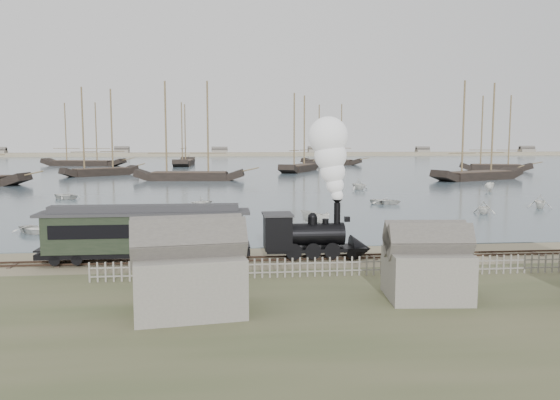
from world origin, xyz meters
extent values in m
plane|color=gray|center=(0.00, 0.00, 0.00)|extent=(600.00, 600.00, 0.00)
cube|color=#42525E|center=(0.00, 170.00, 0.03)|extent=(600.00, 336.00, 0.06)
cube|color=#36271D|center=(0.00, -2.50, 0.10)|extent=(120.00, 0.08, 0.12)
cube|color=#36271D|center=(0.00, -1.50, 0.10)|extent=(120.00, 0.08, 0.12)
cube|color=#42322A|center=(0.00, -2.00, 0.03)|extent=(120.00, 1.80, 0.06)
cube|color=tan|center=(0.00, 250.00, 0.00)|extent=(500.00, 20.00, 1.80)
cube|color=black|center=(-2.08, -2.00, 0.71)|extent=(6.82, 2.01, 0.25)
cylinder|color=black|center=(-2.49, -2.00, 1.72)|extent=(4.21, 1.50, 1.50)
cube|color=black|center=(-4.69, -2.00, 1.92)|extent=(1.81, 2.21, 2.31)
cube|color=#333336|center=(-4.69, -2.00, 3.12)|extent=(2.01, 2.41, 0.12)
cylinder|color=black|center=(-0.58, -2.00, 3.07)|extent=(0.44, 0.44, 1.61)
sphere|color=black|center=(-2.29, -2.00, 2.89)|extent=(0.64, 0.64, 0.64)
cone|color=black|center=(1.13, -2.00, 0.61)|extent=(1.40, 2.01, 2.01)
cube|color=black|center=(0.12, -2.00, 2.72)|extent=(0.35, 0.35, 0.35)
cube|color=black|center=(-13.48, -2.00, 0.70)|extent=(13.76, 2.26, 0.34)
cube|color=black|center=(-13.48, -2.00, 2.08)|extent=(12.78, 2.46, 2.46)
cube|color=black|center=(-13.48, -3.25, 2.32)|extent=(11.80, 0.06, 0.88)
cube|color=black|center=(-13.48, -0.75, 2.32)|extent=(11.80, 0.06, 0.88)
cube|color=#333336|center=(-13.48, -2.00, 3.35)|extent=(13.76, 2.65, 0.18)
cube|color=#333336|center=(-13.48, -2.00, 3.65)|extent=(12.29, 1.18, 0.44)
imported|color=white|center=(-17.10, -0.14, 0.39)|extent=(3.23, 4.14, 0.78)
imported|color=white|center=(-24.78, 10.42, 0.45)|extent=(4.59, 4.57, 0.78)
imported|color=white|center=(-10.92, 27.58, 0.76)|extent=(3.13, 3.33, 1.40)
imported|color=white|center=(0.38, 12.69, 0.72)|extent=(3.37, 3.29, 1.32)
imported|color=white|center=(12.14, 28.43, 0.47)|extent=(4.47, 4.80, 0.81)
imported|color=white|center=(29.26, 22.58, 0.88)|extent=(3.98, 3.79, 1.64)
imported|color=white|center=(33.93, 44.32, 0.73)|extent=(3.61, 3.07, 1.35)
imported|color=white|center=(-30.25, 39.38, 0.50)|extent=(5.01, 5.23, 0.88)
imported|color=white|center=(13.80, 48.75, 0.97)|extent=(4.43, 4.23, 1.82)
imported|color=white|center=(20.19, 18.37, 0.79)|extent=(3.66, 3.65, 1.46)
camera|label=1|loc=(-8.33, -38.45, 8.11)|focal=35.00mm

